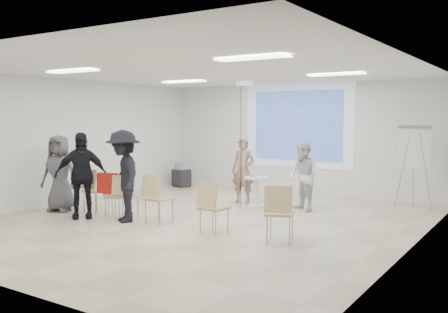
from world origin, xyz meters
The scene contains 30 objects.
floor centered at (0.00, 0.00, -0.05)m, with size 8.00×9.00×0.10m, color beige.
ceiling centered at (0.00, 0.00, 3.05)m, with size 8.00×9.00×0.10m, color white.
wall_back centered at (0.00, 4.55, 1.50)m, with size 8.00×0.10×3.00m, color silver.
wall_left centered at (-4.05, 0.00, 1.50)m, with size 0.10×9.00×3.00m, color silver.
wall_right centered at (4.05, 0.00, 1.50)m, with size 0.10×9.00×3.00m, color silver.
projection_halo centered at (0.00, 4.49, 1.85)m, with size 3.20×0.01×2.30m, color silver.
projection_image centered at (0.00, 4.47, 1.85)m, with size 2.60×0.01×1.90m, color #3358AF.
pedestal_table centered at (0.11, 2.00, 0.40)m, with size 0.63×0.63×0.72m.
player_left centered at (-0.38, 2.22, 0.90)m, with size 0.66×0.45×1.81m, color #916E58.
player_right centered at (1.24, 2.11, 0.86)m, with size 0.83×0.66×1.72m, color silver.
controller_left centered at (-0.20, 2.47, 1.19)m, with size 0.04×0.12×0.04m, color white.
controller_right centered at (1.06, 2.36, 1.16)m, with size 0.04×0.13×0.04m, color white.
chair_far_left centered at (-2.52, -0.58, 0.57)m, with size 0.45×0.49×0.96m.
chair_left_mid centered at (-1.84, -0.62, 0.49)m, with size 0.50×0.52×0.82m.
chair_left_inner centered at (-1.47, -0.68, 0.54)m, with size 0.55×0.57×0.91m.
chair_center centered at (-0.58, -0.73, 0.58)m, with size 0.47×0.51×0.97m.
chair_right_inner centered at (0.81, -0.85, 0.55)m, with size 0.46×0.50×0.93m.
chair_right_far centered at (2.11, -0.77, 0.58)m, with size 0.59×0.61×0.98m.
red_jacket centered at (-1.86, -0.78, 0.72)m, with size 0.44×0.10×0.42m, color #B51B16.
laptop centered at (-1.49, -0.58, 0.49)m, with size 0.33×0.24×0.03m, color black.
audience_left centered at (-2.27, -1.11, 1.02)m, with size 1.19×0.71×2.04m, color black.
audience_mid centered at (-1.28, -0.90, 1.04)m, with size 1.35×0.73×2.08m, color black.
audience_outer centered at (-3.28, -0.85, 0.95)m, with size 0.92×0.61×1.89m, color #525256.
flipchart_easel centered at (3.26, 3.63, 1.40)m, with size 0.80×0.62×1.90m.
av_cart centered at (-3.40, 3.67, 0.34)m, with size 0.58×0.52×0.73m.
ceiling_projector centered at (0.10, 1.49, 2.69)m, with size 0.30×0.25×3.00m.
fluor_panel_nw centered at (-2.00, 2.00, 2.97)m, with size 1.20×0.30×0.02m, color white.
fluor_panel_ne centered at (2.00, 2.00, 2.97)m, with size 1.20×0.30×0.02m, color white.
fluor_panel_sw centered at (-2.00, -1.50, 2.97)m, with size 1.20×0.30×0.02m, color white.
fluor_panel_se centered at (2.00, -1.50, 2.97)m, with size 1.20×0.30×0.02m, color white.
Camera 1 is at (5.77, -8.04, 2.10)m, focal length 40.00 mm.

